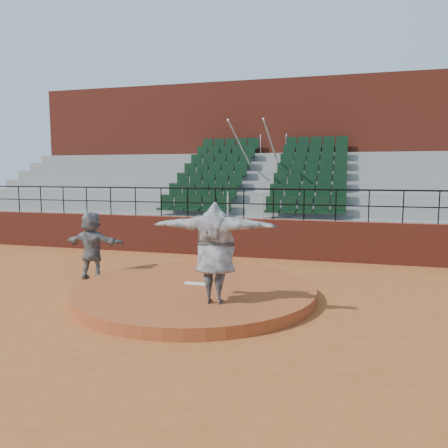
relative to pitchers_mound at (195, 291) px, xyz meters
The scene contains 9 objects.
ground 0.12m from the pitchers_mound, ahead, with size 90.00×90.00×0.00m, color #A75525.
pitchers_mound is the anchor object (origin of this frame).
pitching_rubber 0.21m from the pitchers_mound, 90.00° to the left, with size 0.60×0.15×0.03m, color white.
boundary_wall 5.03m from the pitchers_mound, 90.00° to the left, with size 24.00×0.30×1.30m, color maroon.
wall_railing 5.35m from the pitchers_mound, 90.00° to the left, with size 24.04×0.05×1.03m.
seating_deck 8.75m from the pitchers_mound, 90.00° to the left, with size 24.00×5.97×4.63m.
press_box_facade 13.06m from the pitchers_mound, 90.00° to the left, with size 24.00×3.00×7.10m, color maroon.
pitcher 1.76m from the pitchers_mound, 53.32° to the right, with size 2.49×0.68×2.03m, color black.
fielder 3.42m from the pitchers_mound, 164.94° to the left, with size 1.69×0.54×1.83m, color black.
Camera 1 is at (3.25, -9.28, 2.86)m, focal length 35.00 mm.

